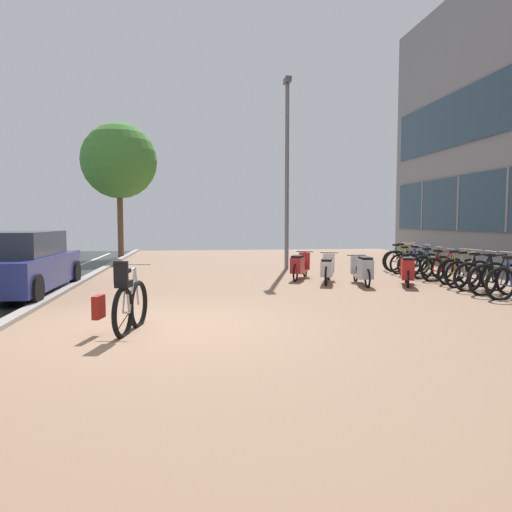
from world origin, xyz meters
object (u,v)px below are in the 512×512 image
at_px(scooter_near, 407,271).
at_px(scooter_extra, 363,270).
at_px(bicycle_rack_04, 459,271).
at_px(scooter_mid, 327,269).
at_px(bicycle_rack_01, 497,279).
at_px(bicycle_rack_10, 400,260).
at_px(bicycle_rack_07, 420,265).
at_px(bicycle_rack_08, 410,264).
at_px(bicycle_foreground, 128,305).
at_px(scooter_far, 299,266).
at_px(bicycle_rack_09, 406,261).
at_px(parked_car_near, 20,264).
at_px(bicycle_rack_05, 443,269).
at_px(street_tree, 119,161).
at_px(bicycle_rack_02, 481,277).
at_px(lamp_post, 287,165).
at_px(bicycle_rack_03, 468,274).
at_px(bicycle_rack_06, 432,267).

xyz_separation_m(scooter_near, scooter_extra, (-1.09, 0.28, 0.01)).
height_order(bicycle_rack_04, scooter_mid, bicycle_rack_04).
height_order(bicycle_rack_01, bicycle_rack_10, bicycle_rack_01).
distance_m(bicycle_rack_07, bicycle_rack_08, 0.61).
relative_size(bicycle_rack_10, scooter_near, 0.88).
relative_size(bicycle_foreground, scooter_far, 0.86).
relative_size(bicycle_rack_08, bicycle_rack_09, 0.92).
height_order(bicycle_rack_09, parked_car_near, parked_car_near).
xyz_separation_m(scooter_mid, parked_car_near, (-7.54, -0.80, 0.31)).
xyz_separation_m(bicycle_rack_05, parked_car_near, (-10.84, -0.70, 0.35)).
height_order(bicycle_rack_08, street_tree, street_tree).
relative_size(bicycle_rack_02, scooter_far, 0.85).
height_order(bicycle_rack_09, street_tree, street_tree).
distance_m(bicycle_rack_04, lamp_post, 6.84).
bearing_deg(bicycle_rack_02, bicycle_foreground, -158.43).
relative_size(bicycle_rack_01, lamp_post, 0.21).
height_order(bicycle_rack_05, scooter_mid, bicycle_rack_05).
height_order(scooter_mid, lamp_post, lamp_post).
relative_size(bicycle_rack_01, bicycle_rack_02, 1.01).
height_order(bicycle_foreground, bicycle_rack_03, bicycle_foreground).
height_order(bicycle_rack_04, scooter_extra, bicycle_rack_04).
xyz_separation_m(bicycle_rack_09, scooter_mid, (-3.38, -2.36, 0.02)).
bearing_deg(scooter_mid, bicycle_foreground, -132.52).
bearing_deg(bicycle_rack_04, scooter_mid, 168.23).
height_order(bicycle_rack_05, bicycle_rack_08, bicycle_rack_08).
bearing_deg(scooter_extra, scooter_far, 133.83).
distance_m(scooter_near, parked_car_near, 9.46).
distance_m(bicycle_foreground, scooter_far, 7.20).
relative_size(bicycle_rack_05, bicycle_rack_06, 0.97).
relative_size(bicycle_rack_08, scooter_near, 0.85).
xyz_separation_m(bicycle_rack_04, street_tree, (-10.20, 10.85, 4.07)).
xyz_separation_m(bicycle_rack_03, bicycle_rack_08, (-0.05, 3.06, -0.01)).
relative_size(bicycle_rack_10, scooter_extra, 0.75).
bearing_deg(bicycle_rack_05, bicycle_rack_01, -92.55).
bearing_deg(bicycle_foreground, bicycle_rack_07, 38.11).
bearing_deg(bicycle_rack_05, scooter_extra, -170.71).
bearing_deg(bicycle_foreground, bicycle_rack_03, 25.20).
bearing_deg(bicycle_rack_08, scooter_mid, -151.50).
distance_m(bicycle_rack_09, scooter_far, 4.19).
bearing_deg(scooter_mid, bicycle_rack_04, -11.77).
relative_size(bicycle_rack_01, bicycle_rack_07, 1.01).
distance_m(bicycle_rack_05, bicycle_rack_07, 1.23).
xyz_separation_m(bicycle_rack_09, scooter_far, (-3.94, -1.42, 0.03)).
bearing_deg(scooter_near, street_tree, 128.62).
bearing_deg(lamp_post, bicycle_foreground, -115.50).
relative_size(bicycle_rack_03, bicycle_rack_05, 1.05).
bearing_deg(bicycle_rack_04, scooter_near, -177.34).
bearing_deg(bicycle_foreground, bicycle_rack_10, 44.70).
bearing_deg(scooter_far, bicycle_rack_01, -42.89).
relative_size(bicycle_rack_05, scooter_far, 0.78).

